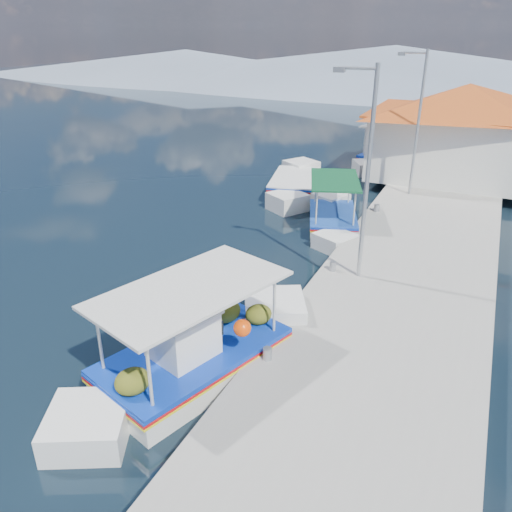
% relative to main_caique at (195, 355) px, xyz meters
% --- Properties ---
extents(ground, '(160.00, 160.00, 0.00)m').
position_rel_main_caique_xyz_m(ground, '(-2.23, 3.53, -0.48)').
color(ground, black).
rests_on(ground, ground).
extents(quay, '(5.00, 44.00, 0.50)m').
position_rel_main_caique_xyz_m(quay, '(3.67, 9.53, -0.23)').
color(quay, '#98958E').
rests_on(quay, ground).
extents(bollards, '(0.20, 17.20, 0.30)m').
position_rel_main_caique_xyz_m(bollards, '(1.57, 8.78, 0.17)').
color(bollards, '#A5A8AD').
rests_on(bollards, quay).
extents(main_caique, '(3.74, 7.28, 2.52)m').
position_rel_main_caique_xyz_m(main_caique, '(0.00, 0.00, 0.00)').
color(main_caique, white).
rests_on(main_caique, ground).
extents(caique_green_canopy, '(3.01, 5.60, 2.22)m').
position_rel_main_caique_xyz_m(caique_green_canopy, '(0.16, 10.32, -0.15)').
color(caique_green_canopy, white).
rests_on(caique_green_canopy, ground).
extents(caique_blue_hull, '(3.11, 6.80, 1.24)m').
position_rel_main_caique_xyz_m(caique_blue_hull, '(-2.83, 13.97, -0.15)').
color(caique_blue_hull, white).
rests_on(caique_blue_hull, ground).
extents(caique_far, '(3.34, 7.20, 2.60)m').
position_rel_main_caique_xyz_m(caique_far, '(0.16, 21.46, -0.00)').
color(caique_far, white).
rests_on(caique_far, ground).
extents(harbor_building, '(10.49, 10.49, 4.40)m').
position_rel_main_caique_xyz_m(harbor_building, '(3.97, 18.53, 2.29)').
color(harbor_building, silver).
rests_on(harbor_building, quay).
extents(lamp_post_near, '(1.21, 0.14, 6.00)m').
position_rel_main_caique_xyz_m(lamp_post_near, '(2.28, 5.53, 3.37)').
color(lamp_post_near, '#A5A8AD').
rests_on(lamp_post_near, quay).
extents(lamp_post_far, '(1.21, 0.14, 6.00)m').
position_rel_main_caique_xyz_m(lamp_post_far, '(2.28, 14.53, 3.37)').
color(lamp_post_far, '#A5A8AD').
rests_on(lamp_post_far, quay).
extents(mountain_ridge, '(171.40, 96.00, 5.50)m').
position_rel_main_caique_xyz_m(mountain_ridge, '(4.31, 59.53, 1.56)').
color(mountain_ridge, gray).
rests_on(mountain_ridge, ground).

